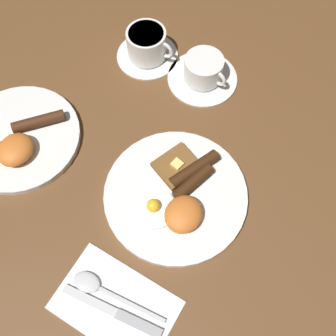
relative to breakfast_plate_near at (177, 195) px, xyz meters
The scene contains 8 objects.
ground_plane 0.01m from the breakfast_plate_near, 94.83° to the left, with size 3.00×3.00×0.00m, color brown.
breakfast_plate_near is the anchor object (origin of this frame).
breakfast_plate_far 0.36m from the breakfast_plate_near, 98.07° to the left, with size 0.26×0.26×0.05m.
teacup_near 0.30m from the breakfast_plate_near, 16.93° to the left, with size 0.16×0.16×0.06m.
teacup_far 0.37m from the breakfast_plate_near, 39.32° to the left, with size 0.15×0.15×0.08m.
napkin 0.23m from the breakfast_plate_near, behind, with size 0.14×0.21×0.01m, color white.
knife 0.24m from the breakfast_plate_near, behind, with size 0.03×0.19×0.01m.
spoon 0.23m from the breakfast_plate_near, 168.79° to the left, with size 0.04×0.18×0.01m.
Camera 1 is at (-0.26, -0.13, 0.73)m, focal length 42.00 mm.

